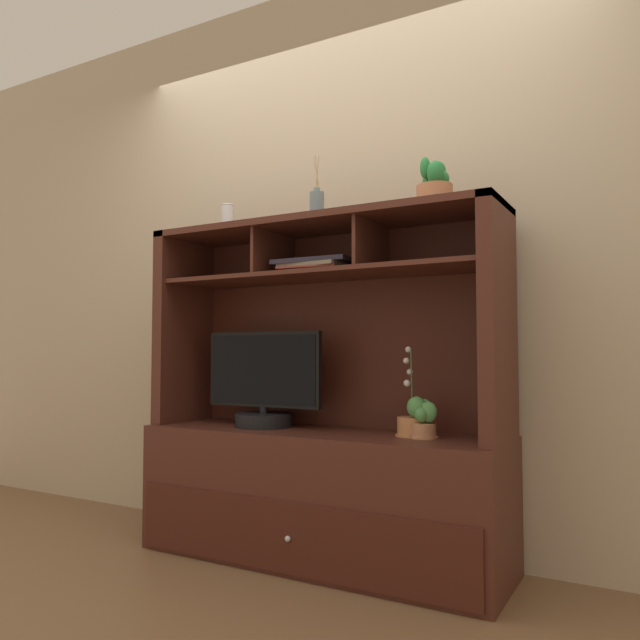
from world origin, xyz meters
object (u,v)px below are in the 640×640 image
(tv_monitor, at_px, (264,389))
(ceramic_vase, at_px, (227,218))
(media_console, at_px, (321,458))
(potted_orchid, at_px, (412,423))
(diffuser_bottle, at_px, (317,205))
(potted_succulent, at_px, (435,189))
(magazine_stack_left, at_px, (317,267))
(potted_fern, at_px, (423,418))

(tv_monitor, relative_size, ceramic_vase, 4.27)
(media_console, height_order, potted_orchid, media_console)
(diffuser_bottle, relative_size, potted_succulent, 1.38)
(magazine_stack_left, relative_size, potted_succulent, 1.84)
(media_console, distance_m, tv_monitor, 0.42)
(potted_fern, height_order, magazine_stack_left, magazine_stack_left)
(tv_monitor, bearing_deg, media_console, 3.76)
(media_console, bearing_deg, diffuser_bottle, -90.00)
(tv_monitor, distance_m, potted_orchid, 0.73)
(tv_monitor, bearing_deg, potted_fern, 0.49)
(potted_succulent, distance_m, ceramic_vase, 1.06)
(media_console, distance_m, magazine_stack_left, 0.86)
(media_console, distance_m, potted_succulent, 1.26)
(potted_fern, relative_size, ceramic_vase, 1.16)
(magazine_stack_left, bearing_deg, media_console, -20.83)
(potted_orchid, relative_size, potted_succulent, 1.75)
(tv_monitor, xyz_separation_m, ceramic_vase, (-0.24, 0.02, 0.83))
(media_console, relative_size, potted_orchid, 4.42)
(ceramic_vase, bearing_deg, potted_succulent, 0.22)
(diffuser_bottle, bearing_deg, media_console, 90.00)
(potted_fern, distance_m, potted_succulent, 0.94)
(magazine_stack_left, bearing_deg, potted_orchid, 0.29)
(media_console, height_order, tv_monitor, media_console)
(media_console, relative_size, potted_succulent, 7.72)
(potted_orchid, xyz_separation_m, potted_succulent, (0.11, -0.01, 0.97))
(media_console, bearing_deg, magazine_stack_left, 159.17)
(media_console, relative_size, potted_fern, 9.88)
(potted_fern, height_order, diffuser_bottle, diffuser_bottle)
(media_console, relative_size, tv_monitor, 2.69)
(tv_monitor, relative_size, potted_fern, 3.67)
(diffuser_bottle, bearing_deg, tv_monitor, 176.80)
(potted_fern, distance_m, diffuser_bottle, 1.04)
(tv_monitor, xyz_separation_m, potted_orchid, (0.72, 0.03, -0.12))
(magazine_stack_left, relative_size, diffuser_bottle, 1.34)
(tv_monitor, height_order, diffuser_bottle, diffuser_bottle)
(diffuser_bottle, height_order, ceramic_vase, diffuser_bottle)
(magazine_stack_left, distance_m, diffuser_bottle, 0.28)
(tv_monitor, xyz_separation_m, potted_fern, (0.77, 0.01, -0.10))
(media_console, height_order, magazine_stack_left, media_console)
(potted_orchid, bearing_deg, potted_succulent, -2.98)
(tv_monitor, bearing_deg, ceramic_vase, 174.76)
(potted_fern, distance_m, ceramic_vase, 1.37)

